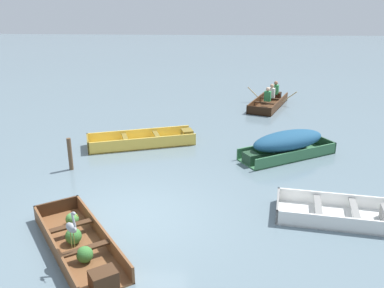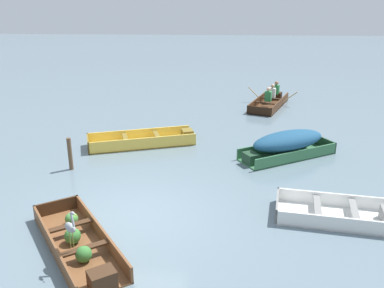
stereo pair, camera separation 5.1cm
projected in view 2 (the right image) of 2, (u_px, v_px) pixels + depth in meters
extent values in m
plane|color=slate|center=(131.00, 216.00, 10.05)|extent=(80.00, 80.00, 0.00)
cube|color=brown|center=(78.00, 247.00, 8.83)|extent=(2.71, 3.32, 0.04)
cube|color=brown|center=(101.00, 233.00, 9.01)|extent=(1.89, 2.76, 0.36)
cube|color=brown|center=(53.00, 247.00, 8.53)|extent=(1.89, 2.76, 0.36)
cube|color=#3F2716|center=(57.00, 207.00, 10.08)|extent=(0.90, 0.63, 0.36)
cube|color=#3F2716|center=(102.00, 279.00, 7.58)|extent=(0.59, 0.56, 0.33)
cube|color=#3F2716|center=(85.00, 248.00, 8.34)|extent=(0.87, 0.66, 0.04)
cube|color=#3F2716|center=(70.00, 226.00, 9.14)|extent=(0.87, 0.66, 0.04)
sphere|color=#387533|center=(84.00, 254.00, 8.28)|extent=(0.32, 0.32, 0.32)
sphere|color=#387533|center=(73.00, 236.00, 8.87)|extent=(0.34, 0.34, 0.34)
sphere|color=#4C9342|center=(72.00, 219.00, 9.57)|extent=(0.29, 0.29, 0.29)
cube|color=#387047|center=(287.00, 156.00, 13.55)|extent=(3.22, 2.44, 0.04)
cube|color=#387047|center=(297.00, 156.00, 13.09)|extent=(2.75, 1.60, 0.37)
cube|color=#387047|center=(278.00, 147.00, 13.90)|extent=(2.75, 1.60, 0.37)
cube|color=#1E3D27|center=(324.00, 144.00, 14.15)|extent=(0.55, 0.90, 0.37)
cube|color=#1E3D27|center=(251.00, 158.00, 12.90)|extent=(0.54, 0.57, 0.33)
cube|color=#1E3D27|center=(275.00, 151.00, 13.26)|extent=(0.59, 0.87, 0.04)
cube|color=#1E3D27|center=(299.00, 146.00, 13.66)|extent=(0.59, 0.87, 0.04)
ellipsoid|color=navy|center=(288.00, 141.00, 13.37)|extent=(2.71, 2.11, 0.59)
cube|color=#E5BC47|center=(142.00, 144.00, 14.56)|extent=(3.71, 2.04, 0.04)
cube|color=#E5BC47|center=(139.00, 135.00, 14.93)|extent=(3.43, 1.13, 0.41)
cube|color=#E5BC47|center=(143.00, 144.00, 14.07)|extent=(3.43, 1.13, 0.41)
cube|color=olive|center=(88.00, 144.00, 14.08)|extent=(0.35, 0.97, 0.41)
cube|color=olive|center=(187.00, 135.00, 14.87)|extent=(0.48, 0.54, 0.37)
cube|color=olive|center=(157.00, 135.00, 14.59)|extent=(0.43, 0.91, 0.04)
cube|color=olive|center=(125.00, 138.00, 14.34)|extent=(0.43, 0.91, 0.04)
cube|color=white|center=(335.00, 218.00, 9.95)|extent=(2.88, 1.66, 0.04)
cube|color=white|center=(333.00, 200.00, 10.43)|extent=(2.68, 0.50, 0.36)
cube|color=white|center=(338.00, 224.00, 9.36)|extent=(2.68, 0.50, 0.36)
cube|color=gray|center=(277.00, 205.00, 10.16)|extent=(0.25, 1.21, 0.36)
cube|color=gray|center=(354.00, 210.00, 9.78)|extent=(0.35, 1.13, 0.04)
cube|color=gray|center=(318.00, 206.00, 9.94)|extent=(0.35, 1.13, 0.04)
cube|color=#4C2D19|center=(268.00, 106.00, 19.18)|extent=(2.13, 3.26, 0.04)
cube|color=#4C2D19|center=(258.00, 102.00, 19.32)|extent=(1.18, 2.88, 0.37)
cube|color=#4C2D19|center=(280.00, 104.00, 18.92)|extent=(1.18, 2.88, 0.37)
cube|color=black|center=(259.00, 111.00, 17.83)|extent=(1.01, 0.44, 0.37)
cube|color=black|center=(276.00, 96.00, 20.28)|extent=(0.58, 0.51, 0.33)
cube|color=black|center=(271.00, 98.00, 19.48)|extent=(0.95, 0.50, 0.04)
cube|color=black|center=(266.00, 103.00, 18.69)|extent=(0.95, 0.50, 0.04)
cube|color=#338C4C|center=(268.00, 96.00, 18.85)|extent=(0.33, 0.27, 0.44)
sphere|color=beige|center=(269.00, 89.00, 18.74)|extent=(0.18, 0.18, 0.18)
cube|color=white|center=(272.00, 93.00, 19.47)|extent=(0.33, 0.27, 0.44)
sphere|color=tan|center=(273.00, 86.00, 19.36)|extent=(0.18, 0.18, 0.18)
cube|color=#338C4C|center=(276.00, 90.00, 20.08)|extent=(0.33, 0.27, 0.44)
sphere|color=#9E7051|center=(277.00, 83.00, 19.97)|extent=(0.18, 0.18, 0.18)
cylinder|color=tan|center=(255.00, 93.00, 19.82)|extent=(0.61, 0.28, 0.55)
cylinder|color=tan|center=(290.00, 97.00, 19.18)|extent=(0.61, 0.28, 0.55)
cylinder|color=olive|center=(73.00, 239.00, 8.14)|extent=(0.02, 0.02, 0.35)
cylinder|color=olive|center=(70.00, 240.00, 8.10)|extent=(0.02, 0.02, 0.35)
ellipsoid|color=#93999E|center=(70.00, 227.00, 8.03)|extent=(0.33, 0.32, 0.18)
cylinder|color=#93999E|center=(72.00, 220.00, 7.87)|extent=(0.11, 0.11, 0.28)
ellipsoid|color=#93999E|center=(73.00, 213.00, 7.79)|extent=(0.12, 0.12, 0.06)
cone|color=gold|center=(75.00, 215.00, 7.74)|extent=(0.09, 0.09, 0.02)
cylinder|color=brown|center=(70.00, 154.00, 12.46)|extent=(0.12, 0.12, 0.98)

